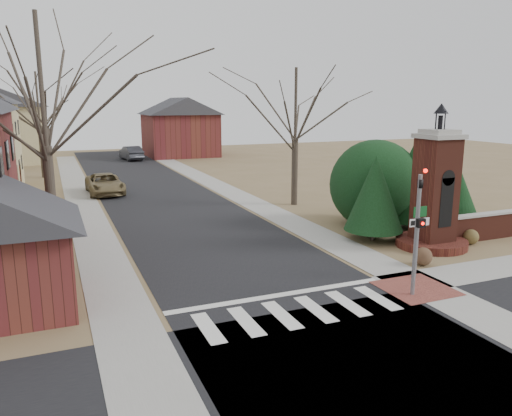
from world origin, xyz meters
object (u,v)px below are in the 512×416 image
brick_gate_monument (434,200)px  pickup_truck (105,184)px  distant_car (131,153)px  sign_post (419,227)px  traffic_signal_pole (418,222)px

brick_gate_monument → pickup_truck: size_ratio=1.25×
distant_car → sign_post: bearing=88.1°
traffic_signal_pole → distant_car: (-2.66, 44.94, -1.79)m
traffic_signal_pole → distant_car: size_ratio=0.93×
sign_post → pickup_truck: (-8.99, 22.69, -1.23)m
traffic_signal_pole → sign_post: (1.29, 1.41, -0.64)m
pickup_truck → distant_car: distant_car is taller
traffic_signal_pole → sign_post: 2.02m
pickup_truck → sign_post: bearing=-69.6°
traffic_signal_pole → distant_car: 45.05m
brick_gate_monument → pickup_truck: brick_gate_monument is taller
brick_gate_monument → pickup_truck: (-12.40, 19.68, -1.44)m
traffic_signal_pole → pickup_truck: bearing=107.7°
traffic_signal_pole → brick_gate_monument: size_ratio=0.69×
sign_post → brick_gate_monument: 4.55m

